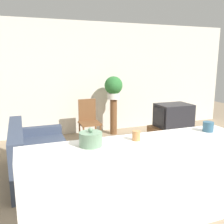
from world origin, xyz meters
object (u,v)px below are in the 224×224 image
(couch, at_px, (38,158))
(television, at_px, (173,115))
(wooden_chair, at_px, (89,119))
(decorative_bowl, at_px, (91,139))
(potted_plant, at_px, (114,87))

(couch, xyz_separation_m, television, (2.72, 0.35, 0.40))
(wooden_chair, distance_m, decorative_bowl, 3.25)
(wooden_chair, distance_m, potted_plant, 1.01)
(wooden_chair, bearing_deg, couch, -131.06)
(decorative_bowl, bearing_deg, couch, 102.79)
(couch, bearing_deg, decorative_bowl, -77.21)
(couch, distance_m, potted_plant, 2.69)
(couch, distance_m, wooden_chair, 1.85)
(television, height_order, decorative_bowl, decorative_bowl)
(couch, relative_size, potted_plant, 3.05)
(television, bearing_deg, potted_plant, 121.36)
(wooden_chair, bearing_deg, television, -34.18)
(couch, relative_size, television, 2.39)
(couch, distance_m, decorative_bowl, 1.92)
(decorative_bowl, bearing_deg, wooden_chair, 75.22)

